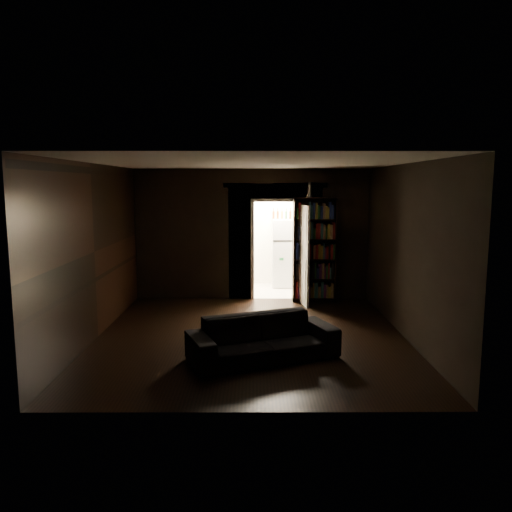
{
  "coord_description": "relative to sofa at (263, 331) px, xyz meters",
  "views": [
    {
      "loc": [
        0.06,
        -7.89,
        2.46
      ],
      "look_at": [
        0.09,
        0.9,
        1.2
      ],
      "focal_mm": 35.0,
      "sensor_mm": 36.0,
      "label": 1
    }
  ],
  "objects": [
    {
      "name": "ground",
      "position": [
        -0.18,
        1.05,
        -0.4
      ],
      "size": [
        5.5,
        5.5,
        0.0
      ],
      "primitive_type": "plane",
      "color": "black",
      "rests_on": "ground"
    },
    {
      "name": "room_walls",
      "position": [
        -0.19,
        2.12,
        1.28
      ],
      "size": [
        5.02,
        5.61,
        2.84
      ],
      "color": "black",
      "rests_on": "ground"
    },
    {
      "name": "kitchen_alcove",
      "position": [
        0.32,
        4.92,
        0.81
      ],
      "size": [
        2.2,
        1.8,
        2.6
      ],
      "color": "beige",
      "rests_on": "ground"
    },
    {
      "name": "sofa",
      "position": [
        0.0,
        0.0,
        0.0
      ],
      "size": [
        2.27,
        1.61,
        0.8
      ],
      "primitive_type": "imported",
      "rotation": [
        0.0,
        0.0,
        0.38
      ],
      "color": "black",
      "rests_on": "ground"
    },
    {
      "name": "bookshelf",
      "position": [
        1.14,
        3.6,
        0.7
      ],
      "size": [
        0.92,
        0.38,
        2.2
      ],
      "primitive_type": "cube",
      "rotation": [
        0.0,
        0.0,
        -0.07
      ],
      "color": "black",
      "rests_on": "ground"
    },
    {
      "name": "refrigerator",
      "position": [
        0.67,
        5.16,
        0.42
      ],
      "size": [
        0.94,
        0.91,
        1.65
      ],
      "primitive_type": "cube",
      "rotation": [
        0.0,
        0.0,
        0.39
      ],
      "color": "white",
      "rests_on": "ground"
    },
    {
      "name": "door",
      "position": [
        0.87,
        3.36,
        0.62
      ],
      "size": [
        0.21,
        0.84,
        2.05
      ],
      "primitive_type": "cube",
      "rotation": [
        0.0,
        0.0,
        1.76
      ],
      "color": "white",
      "rests_on": "ground"
    },
    {
      "name": "figurine",
      "position": [
        1.03,
        3.67,
        1.96
      ],
      "size": [
        0.14,
        0.14,
        0.31
      ],
      "primitive_type": "cube",
      "rotation": [
        0.0,
        0.0,
        -0.43
      ],
      "color": "white",
      "rests_on": "bookshelf"
    },
    {
      "name": "bottles",
      "position": [
        0.58,
        5.05,
        1.38
      ],
      "size": [
        0.66,
        0.15,
        0.27
      ],
      "primitive_type": "cube",
      "rotation": [
        0.0,
        0.0,
        0.11
      ],
      "color": "black",
      "rests_on": "refrigerator"
    }
  ]
}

